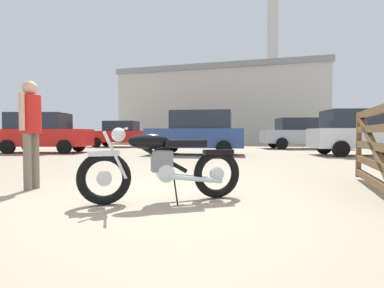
{
  "coord_description": "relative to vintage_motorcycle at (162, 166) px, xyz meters",
  "views": [
    {
      "loc": [
        1.27,
        -3.66,
        0.86
      ],
      "look_at": [
        0.36,
        1.25,
        0.68
      ],
      "focal_mm": 27.97,
      "sensor_mm": 36.0,
      "label": 1
    }
  ],
  "objects": [
    {
      "name": "ground_plane",
      "position": [
        -0.21,
        0.03,
        -0.45
      ],
      "size": [
        80.0,
        80.0,
        0.0
      ],
      "primitive_type": "plane",
      "color": "gray"
    },
    {
      "name": "vintage_motorcycle",
      "position": [
        0.0,
        0.0,
        0.0
      ],
      "size": [
        1.91,
        1.02,
        0.94
      ],
      "rotation": [
        0.0,
        0.0,
        3.6
      ],
      "color": "black",
      "rests_on": "ground_plane"
    },
    {
      "name": "timber_gate",
      "position": [
        2.86,
        0.93,
        0.25
      ],
      "size": [
        0.52,
        2.53,
        1.6
      ],
      "rotation": [
        0.0,
        0.0,
        1.42
      ],
      "color": "brown",
      "rests_on": "ground_plane"
    },
    {
      "name": "bystander",
      "position": [
        -2.2,
        0.41,
        0.57
      ],
      "size": [
        0.3,
        0.46,
        1.66
      ],
      "rotation": [
        0.0,
        0.0,
        0.04
      ],
      "color": "#706656",
      "rests_on": "ground_plane"
    },
    {
      "name": "silver_sedan_mid",
      "position": [
        -7.98,
        8.36,
        0.47
      ],
      "size": [
        4.14,
        2.36,
        1.78
      ],
      "rotation": [
        0.0,
        0.0,
        0.19
      ],
      "color": "black",
      "rests_on": "ground_plane"
    },
    {
      "name": "blue_hatchback_right",
      "position": [
        5.43,
        9.03,
        0.47
      ],
      "size": [
        4.06,
        2.17,
        1.78
      ],
      "rotation": [
        0.0,
        0.0,
        0.12
      ],
      "color": "black",
      "rests_on": "ground_plane"
    },
    {
      "name": "red_hatchback_near",
      "position": [
        -0.95,
        8.44,
        0.47
      ],
      "size": [
        3.94,
        1.9,
        1.78
      ],
      "rotation": [
        0.0,
        0.0,
        3.16
      ],
      "color": "black",
      "rests_on": "ground_plane"
    },
    {
      "name": "white_estate_far",
      "position": [
        4.34,
        14.35,
        0.49
      ],
      "size": [
        4.93,
        2.57,
        1.74
      ],
      "rotation": [
        0.0,
        0.0,
        3.32
      ],
      "color": "black",
      "rests_on": "ground_plane"
    },
    {
      "name": "dark_sedan_left",
      "position": [
        -2.06,
        16.81,
        0.49
      ],
      "size": [
        4.75,
        2.09,
        1.74
      ],
      "rotation": [
        0.0,
        0.0,
        -0.03
      ],
      "color": "black",
      "rests_on": "ground_plane"
    },
    {
      "name": "pale_sedan_back",
      "position": [
        -6.98,
        14.59,
        0.38
      ],
      "size": [
        4.35,
        2.23,
        1.67
      ],
      "rotation": [
        0.0,
        0.0,
        3.24
      ],
      "color": "black",
      "rests_on": "ground_plane"
    },
    {
      "name": "industrial_building",
      "position": [
        -1.07,
        29.08,
        3.09
      ],
      "size": [
        20.25,
        15.79,
        14.52
      ],
      "rotation": [
        0.0,
        0.0,
        -0.1
      ],
      "color": "beige",
      "rests_on": "ground_plane"
    }
  ]
}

